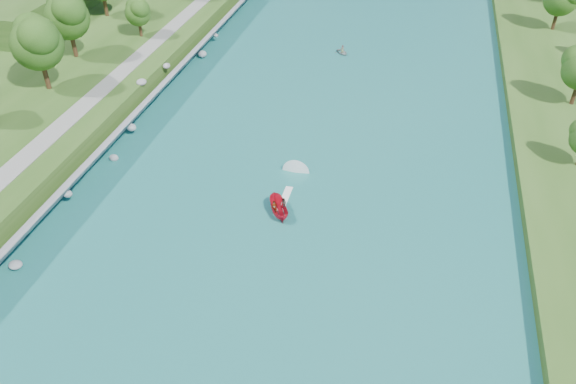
# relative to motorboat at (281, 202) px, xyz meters

# --- Properties ---
(ground) EXTENTS (260.00, 260.00, 0.00)m
(ground) POSITION_rel_motorboat_xyz_m (0.27, -8.94, -0.88)
(ground) COLOR #2D5119
(ground) RESTS_ON ground
(river_water) EXTENTS (55.00, 240.00, 0.10)m
(river_water) POSITION_rel_motorboat_xyz_m (0.27, 11.06, -0.83)
(river_water) COLOR #1B665F
(river_water) RESTS_ON ground
(riprap_bank) EXTENTS (4.54, 236.00, 4.36)m
(riprap_bank) POSITION_rel_motorboat_xyz_m (-25.58, 10.24, 0.91)
(riprap_bank) COLOR slate
(riprap_bank) RESTS_ON ground
(riverside_path) EXTENTS (3.00, 200.00, 0.10)m
(riverside_path) POSITION_rel_motorboat_xyz_m (-32.23, 11.06, 2.67)
(riverside_path) COLOR gray
(riverside_path) RESTS_ON berm_west
(motorboat) EXTENTS (3.74, 19.24, 2.03)m
(motorboat) POSITION_rel_motorboat_xyz_m (0.00, 0.00, 0.00)
(motorboat) COLOR red
(motorboat) RESTS_ON river_water
(raft) EXTENTS (3.53, 3.63, 1.58)m
(raft) POSITION_rel_motorboat_xyz_m (-0.42, 47.02, -0.42)
(raft) COLOR gray
(raft) RESTS_ON river_water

